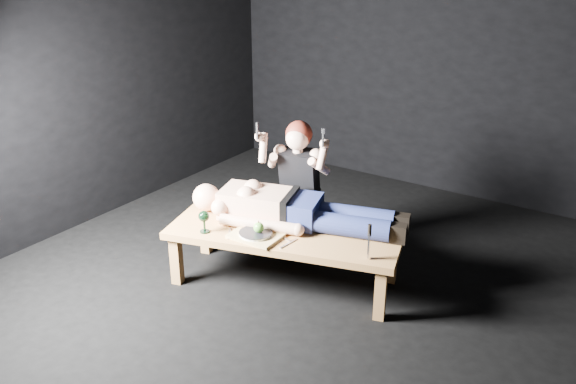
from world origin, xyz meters
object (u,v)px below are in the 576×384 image
object	(u,v)px
lying_man	(298,206)
serving_tray	(256,236)
goblet	(204,222)
table	(284,257)
carving_knife	(369,242)
kneeling_woman	(302,185)

from	to	relation	value
lying_man	serving_tray	bearing A→B (deg)	-124.67
lying_man	serving_tray	size ratio (longest dim) A/B	5.17
goblet	serving_tray	bearing A→B (deg)	21.80
table	carving_knife	distance (m)	0.81
carving_knife	serving_tray	bearing A→B (deg)	175.33
serving_tray	lying_man	bearing A→B (deg)	71.44
kneeling_woman	goblet	world-z (taller)	kneeling_woman
table	carving_knife	xyz separation A→B (m)	(0.73, -0.04, 0.36)
kneeling_woman	goblet	bearing A→B (deg)	-122.86
goblet	carving_knife	bearing A→B (deg)	14.72
serving_tray	carving_knife	world-z (taller)	carving_knife
kneeling_woman	table	bearing A→B (deg)	-85.19
table	kneeling_woman	xyz separation A→B (m)	(-0.18, 0.53, 0.38)
lying_man	carving_knife	bearing A→B (deg)	-32.21
kneeling_woman	carving_knife	world-z (taller)	kneeling_woman
goblet	lying_man	bearing A→B (deg)	46.60
kneeling_woman	serving_tray	xyz separation A→B (m)	(0.07, -0.74, -0.14)
lying_man	serving_tray	distance (m)	0.42
serving_tray	carving_knife	bearing A→B (deg)	11.45
lying_man	serving_tray	xyz separation A→B (m)	(-0.13, -0.38, -0.13)
serving_tray	goblet	size ratio (longest dim) A/B	2.12
goblet	carving_knife	size ratio (longest dim) A/B	0.66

